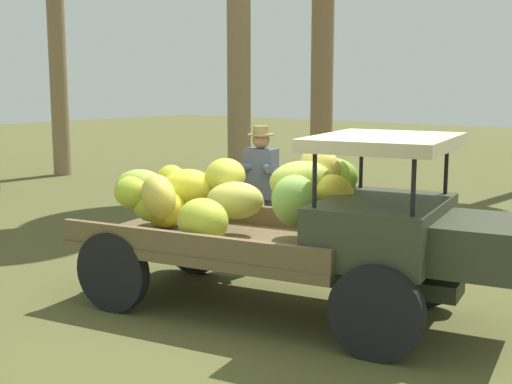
{
  "coord_description": "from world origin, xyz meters",
  "views": [
    {
      "loc": [
        4.02,
        -5.36,
        2.36
      ],
      "look_at": [
        -0.3,
        0.15,
        1.23
      ],
      "focal_mm": 48.24,
      "sensor_mm": 36.0,
      "label": 1
    }
  ],
  "objects": [
    {
      "name": "ground_plane",
      "position": [
        0.0,
        0.0,
        0.0
      ],
      "size": [
        60.0,
        60.0,
        0.0
      ],
      "primitive_type": "plane",
      "color": "brown"
    },
    {
      "name": "truck",
      "position": [
        -0.0,
        0.25,
        0.96
      ],
      "size": [
        4.64,
        2.44,
        1.86
      ],
      "rotation": [
        0.0,
        0.0,
        0.19
      ],
      "color": "#353927",
      "rests_on": "ground"
    },
    {
      "name": "farmer",
      "position": [
        -1.27,
        1.48,
        1.03
      ],
      "size": [
        0.53,
        0.49,
        1.8
      ],
      "rotation": [
        0.0,
        0.0,
        -1.35
      ],
      "color": "#42414B",
      "rests_on": "ground"
    }
  ]
}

